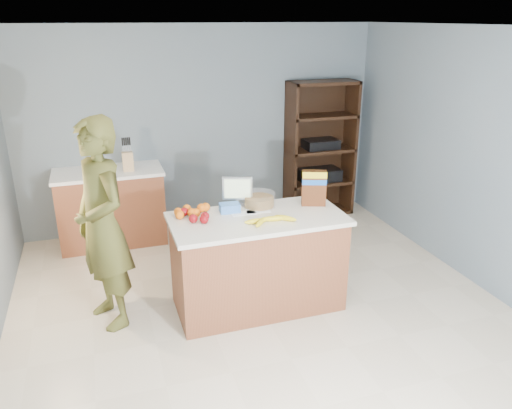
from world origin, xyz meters
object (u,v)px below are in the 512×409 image
object	(u,v)px
tv	(237,190)
cereal_box	(314,186)
person	(102,225)
shelving_unit	(319,151)
counter_peninsula	(258,266)

from	to	relation	value
tv	cereal_box	bearing A→B (deg)	-17.51
person	cereal_box	world-z (taller)	person
shelving_unit	tv	distance (m)	2.38
counter_peninsula	shelving_unit	xyz separation A→B (m)	(1.55, 2.05, 0.45)
shelving_unit	person	world-z (taller)	person
counter_peninsula	tv	distance (m)	0.73
shelving_unit	person	distance (m)	3.42
shelving_unit	tv	world-z (taller)	shelving_unit
person	tv	bearing A→B (deg)	74.08
counter_peninsula	cereal_box	bearing A→B (deg)	11.06
shelving_unit	person	size ratio (longest dim) A/B	0.98
tv	person	bearing A→B (deg)	-173.29
shelving_unit	tv	size ratio (longest dim) A/B	6.38
person	counter_peninsula	bearing A→B (deg)	59.39
counter_peninsula	person	size ratio (longest dim) A/B	0.85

